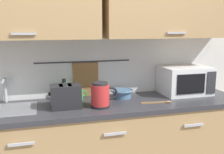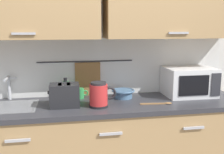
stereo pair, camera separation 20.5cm
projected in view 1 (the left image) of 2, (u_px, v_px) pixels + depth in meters
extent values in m
cube|color=tan|center=(105.00, 153.00, 2.39)|extent=(2.50, 0.60, 0.86)
cube|color=#B7B7BC|center=(21.00, 144.00, 1.85)|extent=(0.18, 0.02, 0.02)
cube|color=#B7B7BC|center=(115.00, 134.00, 2.03)|extent=(0.18, 0.02, 0.02)
cube|color=#B7B7BC|center=(194.00, 125.00, 2.21)|extent=(0.18, 0.02, 0.02)
cube|color=#333338|center=(105.00, 105.00, 2.30)|extent=(2.53, 0.63, 0.04)
cube|color=#9EA0A5|center=(3.00, 115.00, 2.11)|extent=(0.52, 0.38, 0.09)
cube|color=silver|center=(97.00, 59.00, 2.54)|extent=(3.70, 0.06, 2.50)
cube|color=silver|center=(98.00, 67.00, 2.52)|extent=(2.50, 0.01, 0.55)
cube|color=#B7B7BC|center=(24.00, 34.00, 1.98)|extent=(0.18, 0.01, 0.02)
cube|color=#B7B7BC|center=(177.00, 33.00, 2.31)|extent=(0.18, 0.01, 0.02)
cylinder|color=#333338|center=(84.00, 62.00, 2.47)|extent=(0.90, 0.01, 0.01)
cube|color=olive|center=(86.00, 81.00, 2.50)|extent=(0.24, 0.02, 0.34)
cylinder|color=#B2B5BA|center=(5.00, 90.00, 2.30)|extent=(0.03, 0.03, 0.22)
cylinder|color=#B2B5BA|center=(3.00, 81.00, 2.20)|extent=(0.02, 0.16, 0.02)
cube|color=#B2B5BA|center=(9.00, 80.00, 2.29)|extent=(0.07, 0.02, 0.01)
cube|color=white|center=(185.00, 80.00, 2.59)|extent=(0.46, 0.34, 0.27)
cube|color=black|center=(191.00, 84.00, 2.42)|extent=(0.29, 0.01, 0.18)
cube|color=#2D2D33|center=(211.00, 83.00, 2.48)|extent=(0.09, 0.01, 0.21)
cylinder|color=black|center=(100.00, 106.00, 2.18)|extent=(0.16, 0.16, 0.02)
cylinder|color=red|center=(100.00, 95.00, 2.16)|extent=(0.15, 0.15, 0.17)
cylinder|color=#262628|center=(100.00, 84.00, 2.14)|extent=(0.13, 0.13, 0.02)
torus|color=black|center=(111.00, 93.00, 2.18)|extent=(0.11, 0.02, 0.11)
cylinder|color=green|center=(64.00, 91.00, 2.37)|extent=(0.06, 0.06, 0.16)
cylinder|color=black|center=(64.00, 81.00, 2.35)|extent=(0.03, 0.03, 0.04)
cylinder|color=green|center=(78.00, 94.00, 2.40)|extent=(0.08, 0.08, 0.09)
torus|color=green|center=(84.00, 94.00, 2.42)|extent=(0.06, 0.01, 0.06)
cylinder|color=#4C7093|center=(122.00, 94.00, 2.46)|extent=(0.17, 0.17, 0.07)
torus|color=#4C7093|center=(122.00, 90.00, 2.45)|extent=(0.21, 0.21, 0.01)
cube|color=#232326|center=(66.00, 96.00, 2.14)|extent=(0.24, 0.17, 0.19)
cube|color=black|center=(61.00, 86.00, 2.12)|extent=(0.03, 0.12, 0.01)
cube|color=black|center=(70.00, 85.00, 2.14)|extent=(0.03, 0.12, 0.01)
cube|color=black|center=(49.00, 94.00, 2.10)|extent=(0.02, 0.02, 0.02)
cube|color=#9E7042|center=(153.00, 103.00, 2.28)|extent=(0.22, 0.04, 0.01)
ellipsoid|color=#9E7042|center=(168.00, 102.00, 2.31)|extent=(0.06, 0.05, 0.01)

